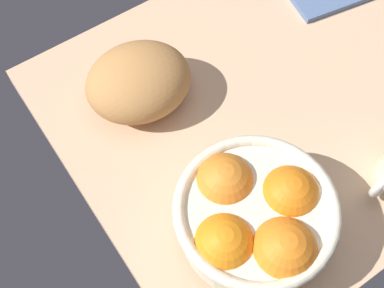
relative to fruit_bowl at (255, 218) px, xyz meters
The scene contains 3 objects.
ground_plane 23.84cm from the fruit_bowl, 137.86° to the right, with size 66.25×58.38×3.00cm, color #D6AD87.
fruit_bowl is the anchor object (origin of this frame).
bread_loaf 27.34cm from the fruit_bowl, 88.25° to the right, with size 16.19×13.82×9.20cm, color #BD8247.
Camera 1 is at (36.59, 29.91, 68.06)cm, focal length 48.26 mm.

